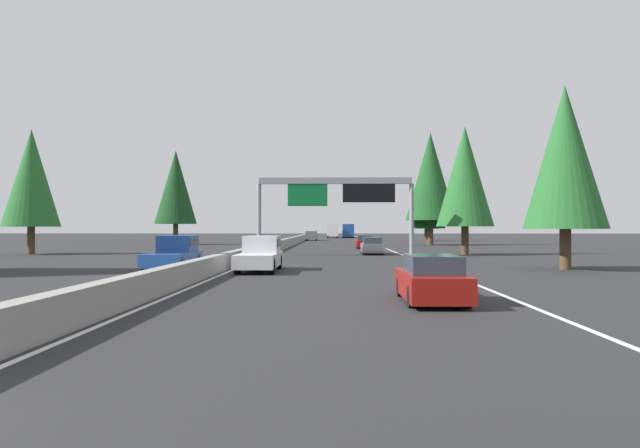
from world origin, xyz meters
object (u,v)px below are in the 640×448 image
(box_truck_mid_right, at_px, (333,231))
(conifer_left_near, at_px, (31,178))
(sedan_near_right, at_px, (372,246))
(conifer_right_far, at_px, (429,199))
(conifer_right_foreground, at_px, (565,157))
(conifer_right_distant, at_px, (426,207))
(sign_gantry_overhead, at_px, (337,194))
(pickup_mid_center, at_px, (260,254))
(minivan_distant_a, at_px, (311,235))
(oncoming_near, at_px, (175,253))
(bus_far_right, at_px, (348,230))
(sedan_distant_b, at_px, (431,280))
(conifer_right_mid, at_px, (430,177))
(conifer_left_mid, at_px, (176,187))
(sedan_near_center, at_px, (364,242))
(conifer_right_near, at_px, (465,176))

(box_truck_mid_right, height_order, conifer_left_near, conifer_left_near)
(sedan_near_right, distance_m, conifer_right_far, 28.66)
(conifer_right_foreground, height_order, conifer_right_distant, conifer_right_foreground)
(sign_gantry_overhead, distance_m, pickup_mid_center, 16.63)
(minivan_distant_a, bearing_deg, sign_gantry_overhead, -175.63)
(oncoming_near, bearing_deg, bus_far_right, 173.20)
(sedan_distant_b, height_order, pickup_mid_center, pickup_mid_center)
(pickup_mid_center, distance_m, bus_far_right, 102.52)
(sedan_near_right, height_order, conifer_right_distant, conifer_right_distant)
(bus_far_right, xyz_separation_m, conifer_right_mid, (-57.14, -9.49, 7.32))
(oncoming_near, bearing_deg, conifer_right_mid, 153.96)
(conifer_right_mid, relative_size, conifer_right_distant, 1.54)
(oncoming_near, distance_m, conifer_right_far, 50.26)
(conifer_left_mid, bearing_deg, conifer_right_far, -91.04)
(conifer_right_distant, xyz_separation_m, conifer_left_near, (-50.53, 42.16, 0.76))
(box_truck_mid_right, bearing_deg, pickup_mid_center, 177.85)
(bus_far_right, bearing_deg, sedan_near_center, -179.86)
(conifer_right_mid, xyz_separation_m, conifer_left_mid, (1.62, 34.25, -1.22))
(sign_gantry_overhead, bearing_deg, box_truck_mid_right, 0.40)
(sign_gantry_overhead, height_order, bus_far_right, sign_gantry_overhead)
(oncoming_near, distance_m, conifer_right_distant, 72.41)
(minivan_distant_a, height_order, conifer_left_mid, conifer_left_mid)
(conifer_right_foreground, bearing_deg, bus_far_right, 5.41)
(conifer_right_near, distance_m, conifer_right_distant, 50.69)
(sedan_distant_b, xyz_separation_m, conifer_left_near, (31.04, 29.25, 5.92))
(conifer_left_near, bearing_deg, sedan_near_right, -87.55)
(oncoming_near, bearing_deg, box_truck_mid_right, 174.93)
(sedan_near_right, distance_m, conifer_right_foreground, 21.29)
(conifer_right_near, distance_m, conifer_left_mid, 43.30)
(conifer_right_near, bearing_deg, conifer_left_mid, 49.04)
(sign_gantry_overhead, xyz_separation_m, bus_far_right, (86.72, -2.96, -3.33))
(sedan_near_center, bearing_deg, conifer_left_mid, 62.03)
(bus_far_right, height_order, conifer_right_mid, conifer_right_mid)
(sedan_near_right, bearing_deg, bus_far_right, 0.06)
(bus_far_right, xyz_separation_m, conifer_left_near, (-83.96, 29.44, 4.89))
(sedan_near_center, distance_m, conifer_right_mid, 17.08)
(pickup_mid_center, relative_size, sedan_near_center, 1.27)
(conifer_left_mid, bearing_deg, conifer_right_mid, -92.71)
(conifer_left_near, bearing_deg, conifer_right_foreground, -113.55)
(box_truck_mid_right, xyz_separation_m, conifer_right_mid, (-52.27, -13.02, 7.42))
(pickup_mid_center, distance_m, conifer_left_near, 29.38)
(conifer_right_foreground, bearing_deg, conifer_left_near, 66.45)
(conifer_right_distant, bearing_deg, sedan_distant_b, 171.01)
(sedan_near_center, bearing_deg, conifer_right_distant, -19.56)
(sedan_distant_b, xyz_separation_m, conifer_right_mid, (57.86, -9.69, 8.35))
(conifer_right_far, xyz_separation_m, conifer_right_distant, (22.71, -3.30, -0.27))
(minivan_distant_a, height_order, conifer_left_near, conifer_left_near)
(minivan_distant_a, height_order, conifer_right_distant, conifer_right_distant)
(sedan_distant_b, height_order, conifer_right_mid, conifer_right_mid)
(sedan_near_right, height_order, sedan_near_center, same)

